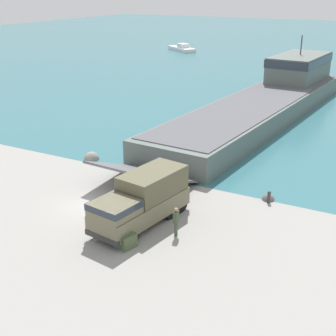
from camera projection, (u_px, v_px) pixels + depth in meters
The scene contains 9 objects.
ground_plane at pixel (90, 205), 31.05m from camera, with size 240.00×240.00×0.00m, color gray.
landing_craft at pixel (270, 96), 53.03m from camera, with size 10.17×43.72×7.79m.
military_truck at pixel (142, 200), 28.27m from camera, with size 3.46×7.25×3.07m.
soldier_on_ramp at pixel (176, 219), 26.98m from camera, with size 0.30×0.47×1.79m.
moored_boat_b at pixel (182, 48), 103.54m from camera, with size 8.38×7.06×1.63m.
mooring_bollard at pixel (269, 196), 31.27m from camera, with size 0.25×0.25×0.86m.
cargo_crate at pixel (126, 240), 26.00m from camera, with size 0.81×0.97×0.81m, color #475638.
shoreline_rock_a at pixel (268, 200), 31.90m from camera, with size 0.86×0.86×0.86m, color #66605B.
shoreline_rock_b at pixel (92, 159), 39.31m from camera, with size 1.28×1.28×1.28m, color gray.
Camera 1 is at (17.89, -22.15, 13.66)m, focal length 50.00 mm.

